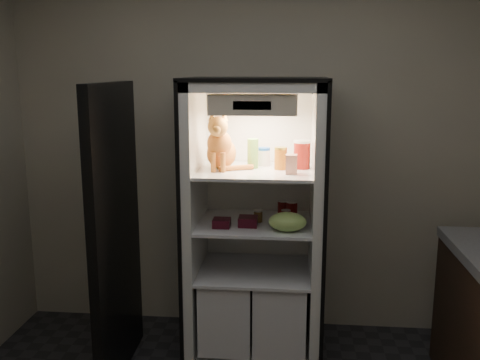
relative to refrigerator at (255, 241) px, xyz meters
The scene contains 16 objects.
room_shell 1.61m from the refrigerator, 90.00° to the right, with size 3.60×3.60×3.60m.
refrigerator is the anchor object (origin of this frame).
fridge_door 0.93m from the refrigerator, 157.76° to the right, with size 0.08×0.87×1.85m.
tabby_cat 0.68m from the refrigerator, 163.83° to the right, with size 0.31×0.36×0.38m.
parmesan_shaker 0.60m from the refrigerator, behind, with size 0.07×0.07×0.19m.
mayo_tub 0.57m from the refrigerator, 64.90° to the left, with size 0.09×0.09×0.12m.
salsa_jar 0.59m from the refrigerator, 12.03° to the right, with size 0.08×0.08×0.14m.
pepper_jar 0.66m from the refrigerator, ahead, with size 0.11×0.11×0.18m.
cream_carton 0.63m from the refrigerator, 38.04° to the right, with size 0.07×0.07×0.12m, color beige.
soda_can_a 0.28m from the refrigerator, ahead, with size 0.07×0.07×0.14m.
soda_can_b 0.32m from the refrigerator, ahead, with size 0.07×0.07×0.14m.
soda_can_c 0.32m from the refrigerator, 35.80° to the right, with size 0.06×0.06×0.11m.
condiment_jar 0.20m from the refrigerator, 69.68° to the right, with size 0.06×0.06×0.08m.
grape_bag 0.38m from the refrigerator, 48.36° to the right, with size 0.24×0.17×0.12m, color #8AAD50.
berry_box_left 0.33m from the refrigerator, 135.76° to the right, with size 0.11×0.11×0.05m, color #460B19.
berry_box_right 0.24m from the refrigerator, 103.58° to the right, with size 0.12×0.12×0.06m, color #460B19.
Camera 1 is at (0.23, -2.06, 1.92)m, focal length 40.00 mm.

